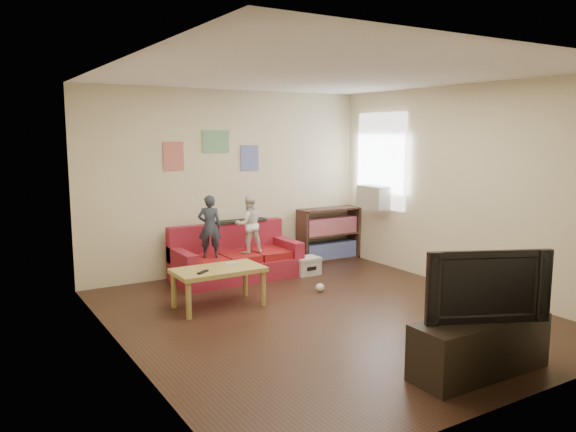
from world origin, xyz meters
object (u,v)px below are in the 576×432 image
television (483,284)px  tv_stand (480,346)px  child_b (249,224)px  file_box (307,266)px  child_a (210,227)px  bookshelf (329,237)px  coffee_table (218,274)px  sofa (235,259)px

television → tv_stand: bearing=0.0°
child_b → file_box: 1.09m
child_a → television: size_ratio=0.80×
child_a → child_b: size_ratio=1.05×
file_box → television: (-0.62, -3.66, 0.67)m
child_a → file_box: (1.43, -0.23, -0.68)m
bookshelf → file_box: bearing=-143.3°
file_box → television: 3.77m
coffee_table → television: bearing=-68.6°
sofa → coffee_table: 1.39m
child_b → tv_stand: 3.93m
child_b → file_box: child_b is taller
sofa → file_box: (0.98, -0.39, -0.13)m
sofa → bookshelf: bookshelf is taller
sofa → file_box: 1.06m
child_b → coffee_table: (-0.92, -0.98, -0.38)m
child_b → television: size_ratio=0.76×
tv_stand → child_a: bearing=102.9°
child_a → file_box: child_a is taller
child_b → file_box: bearing=173.0°
child_b → tv_stand: bearing=101.7°
sofa → bookshelf: size_ratio=1.68×
child_a → child_b: child_a is taller
bookshelf → television: size_ratio=1.00×
child_a → coffee_table: (-0.32, -0.98, -0.40)m
coffee_table → bookshelf: size_ratio=0.99×
child_a → bookshelf: 2.35m
child_a → television: bearing=126.7°
tv_stand → television: size_ratio=1.22×
child_a → tv_stand: bearing=126.7°
child_a → television: child_a is taller
child_b → file_box: size_ratio=2.19×
tv_stand → television: 0.56m
child_b → tv_stand: size_ratio=0.63×
coffee_table → television: 3.15m
bookshelf → tv_stand: (-1.46, -4.29, -0.14)m
sofa → file_box: bearing=-21.8°
television → child_a: bearing=126.8°
bookshelf → television: (-1.46, -4.29, 0.42)m
coffee_table → sofa: bearing=55.9°
file_box → television: bearing=-99.5°
coffee_table → child_a: bearing=71.8°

